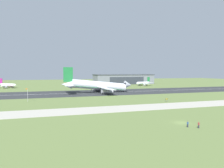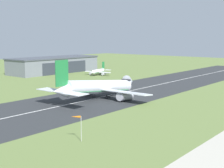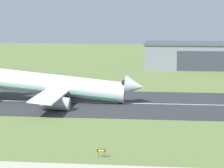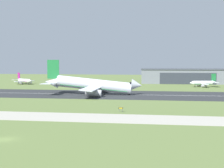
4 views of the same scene
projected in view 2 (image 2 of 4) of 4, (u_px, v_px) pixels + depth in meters
name	position (u px, v px, depth m)	size (l,w,h in m)	color
ground_plane	(202.00, 115.00, 110.09)	(640.30, 640.30, 0.00)	olive
runway_strip	(98.00, 98.00, 141.70)	(400.30, 45.17, 0.06)	#2B2D30
runway_centreline	(98.00, 98.00, 141.69)	(360.27, 0.70, 0.01)	silver
hangar_building	(55.00, 65.00, 246.14)	(73.44, 26.30, 12.16)	slate
airplane_landing	(99.00, 87.00, 139.71)	(53.36, 50.67, 18.68)	silver
airplane_parked_centre	(98.00, 71.00, 227.71)	(19.86, 21.05, 9.40)	silver
windsock_pole	(76.00, 118.00, 81.45)	(1.93, 2.45, 6.96)	#B7B7BC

